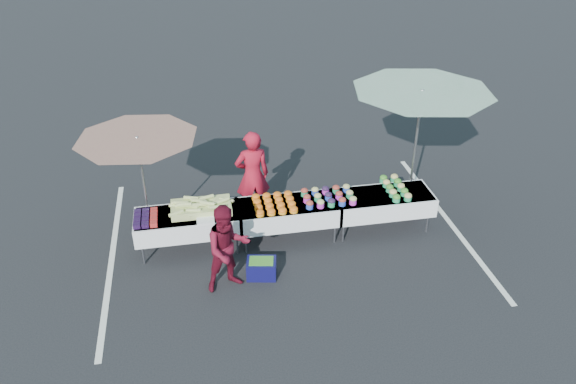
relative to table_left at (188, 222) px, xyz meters
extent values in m
plane|color=black|center=(1.80, 0.00, -0.58)|extent=(80.00, 80.00, 0.00)
cube|color=silver|center=(-1.40, 0.00, -0.58)|extent=(0.10, 5.00, 0.00)
cube|color=silver|center=(5.00, 0.00, -0.58)|extent=(0.10, 5.00, 0.00)
cube|color=white|center=(0.00, 0.00, 0.15)|extent=(1.80, 0.75, 0.04)
cube|color=white|center=(0.00, 0.00, -0.01)|extent=(1.86, 0.81, 0.36)
cylinder|color=slate|center=(-0.82, -0.29, -0.39)|extent=(0.04, 0.04, 0.39)
cylinder|color=slate|center=(-0.82, 0.29, -0.39)|extent=(0.04, 0.04, 0.39)
cylinder|color=slate|center=(0.82, -0.29, -0.39)|extent=(0.04, 0.04, 0.39)
cylinder|color=slate|center=(0.82, 0.29, -0.39)|extent=(0.04, 0.04, 0.39)
cube|color=white|center=(1.80, 0.00, 0.15)|extent=(1.80, 0.75, 0.04)
cube|color=white|center=(1.80, 0.00, -0.01)|extent=(1.86, 0.81, 0.36)
cylinder|color=slate|center=(0.98, -0.29, -0.39)|extent=(0.04, 0.04, 0.39)
cylinder|color=slate|center=(0.98, 0.29, -0.39)|extent=(0.04, 0.04, 0.39)
cylinder|color=slate|center=(2.62, -0.29, -0.39)|extent=(0.04, 0.04, 0.39)
cylinder|color=slate|center=(2.62, 0.29, -0.39)|extent=(0.04, 0.04, 0.39)
cube|color=white|center=(3.60, 0.00, 0.15)|extent=(1.80, 0.75, 0.04)
cube|color=white|center=(3.60, 0.00, -0.01)|extent=(1.86, 0.81, 0.36)
cylinder|color=slate|center=(2.78, -0.29, -0.39)|extent=(0.04, 0.04, 0.39)
cylinder|color=slate|center=(2.78, 0.29, -0.39)|extent=(0.04, 0.04, 0.39)
cylinder|color=slate|center=(4.42, -0.29, -0.39)|extent=(0.04, 0.04, 0.39)
cylinder|color=slate|center=(4.42, 0.29, -0.39)|extent=(0.04, 0.04, 0.39)
cube|color=black|center=(-0.85, -0.27, 0.21)|extent=(0.12, 0.12, 0.08)
cube|color=black|center=(-0.85, -0.13, 0.21)|extent=(0.12, 0.12, 0.08)
cube|color=black|center=(-0.85, 0.01, 0.21)|extent=(0.12, 0.12, 0.08)
cube|color=black|center=(-0.85, 0.15, 0.21)|extent=(0.12, 0.12, 0.08)
cube|color=black|center=(-0.71, -0.27, 0.21)|extent=(0.12, 0.12, 0.08)
cube|color=black|center=(-0.71, -0.13, 0.21)|extent=(0.12, 0.12, 0.08)
cube|color=black|center=(-0.71, 0.01, 0.21)|extent=(0.12, 0.12, 0.08)
cube|color=black|center=(-0.71, 0.15, 0.21)|extent=(0.12, 0.12, 0.08)
cube|color=red|center=(-0.57, -0.27, 0.21)|extent=(0.12, 0.12, 0.08)
cube|color=red|center=(-0.57, -0.13, 0.21)|extent=(0.12, 0.12, 0.08)
cube|color=red|center=(-0.57, 0.01, 0.21)|extent=(0.12, 0.12, 0.08)
cube|color=red|center=(-0.57, 0.15, 0.21)|extent=(0.12, 0.12, 0.08)
cube|color=#94B45C|center=(0.25, 0.05, 0.24)|extent=(1.05, 0.55, 0.14)
cylinder|color=#94B45C|center=(0.55, 0.20, 0.27)|extent=(0.27, 0.09, 0.10)
cylinder|color=#94B45C|center=(-0.13, 0.10, 0.34)|extent=(0.27, 0.14, 0.07)
cylinder|color=#94B45C|center=(0.36, -0.06, 0.38)|extent=(0.27, 0.14, 0.09)
cylinder|color=#94B45C|center=(-0.17, 0.08, 0.28)|extent=(0.27, 0.15, 0.10)
cylinder|color=#94B45C|center=(0.07, -0.01, 0.33)|extent=(0.27, 0.15, 0.08)
cylinder|color=#94B45C|center=(0.21, 0.09, 0.36)|extent=(0.27, 0.10, 0.10)
cylinder|color=#94B45C|center=(0.21, -0.03, 0.36)|extent=(0.27, 0.07, 0.08)
cylinder|color=#94B45C|center=(0.12, -0.13, 0.31)|extent=(0.27, 0.14, 0.09)
cylinder|color=#94B45C|center=(0.09, 0.25, 0.34)|extent=(0.27, 0.12, 0.08)
cylinder|color=#94B45C|center=(0.71, 0.14, 0.29)|extent=(0.27, 0.16, 0.08)
cylinder|color=#94B45C|center=(-0.06, 0.01, 0.34)|extent=(0.27, 0.11, 0.07)
cylinder|color=#94B45C|center=(0.16, -0.18, 0.27)|extent=(0.27, 0.10, 0.07)
cylinder|color=#94B45C|center=(0.36, 0.19, 0.35)|extent=(0.27, 0.12, 0.08)
cylinder|color=#94B45C|center=(-0.18, -0.17, 0.31)|extent=(0.27, 0.15, 0.08)
cylinder|color=#94B45C|center=(-0.09, 0.09, 0.36)|extent=(0.27, 0.10, 0.08)
cylinder|color=#94B45C|center=(0.46, 0.00, 0.32)|extent=(0.27, 0.16, 0.10)
cylinder|color=#94B45C|center=(-0.03, -0.02, 0.38)|extent=(0.27, 0.12, 0.09)
cylinder|color=#94B45C|center=(0.52, -0.18, 0.37)|extent=(0.27, 0.09, 0.07)
cylinder|color=#94B45C|center=(0.58, -0.15, 0.30)|extent=(0.27, 0.10, 0.09)
cylinder|color=#94B45C|center=(0.50, -0.09, 0.28)|extent=(0.27, 0.12, 0.09)
cylinder|color=#94B45C|center=(0.35, 0.28, 0.27)|extent=(0.27, 0.10, 0.08)
cylinder|color=#94B45C|center=(0.63, 0.03, 0.34)|extent=(0.27, 0.14, 0.10)
cylinder|color=#94B45C|center=(0.56, 0.25, 0.27)|extent=(0.27, 0.12, 0.07)
cube|color=white|center=(0.30, -0.30, 0.19)|extent=(0.30, 0.25, 0.05)
cylinder|color=orange|center=(1.25, -0.28, 0.19)|extent=(0.15, 0.15, 0.05)
ellipsoid|color=#D03D0B|center=(1.25, -0.28, 0.23)|extent=(0.15, 0.15, 0.08)
cylinder|color=orange|center=(1.25, -0.10, 0.19)|extent=(0.15, 0.15, 0.05)
ellipsoid|color=#D03D0B|center=(1.25, -0.10, 0.23)|extent=(0.15, 0.15, 0.08)
cylinder|color=orange|center=(1.25, 0.08, 0.19)|extent=(0.15, 0.15, 0.05)
ellipsoid|color=#D03D0B|center=(1.25, 0.08, 0.23)|extent=(0.15, 0.15, 0.08)
cylinder|color=orange|center=(1.25, 0.26, 0.19)|extent=(0.15, 0.15, 0.05)
ellipsoid|color=#D03D0B|center=(1.25, 0.26, 0.23)|extent=(0.15, 0.15, 0.08)
cylinder|color=orange|center=(1.45, -0.28, 0.19)|extent=(0.15, 0.15, 0.05)
ellipsoid|color=#D03D0B|center=(1.45, -0.28, 0.23)|extent=(0.15, 0.15, 0.08)
cylinder|color=orange|center=(1.45, -0.10, 0.19)|extent=(0.15, 0.15, 0.05)
ellipsoid|color=#D03D0B|center=(1.45, -0.10, 0.23)|extent=(0.15, 0.15, 0.08)
cylinder|color=orange|center=(1.45, 0.08, 0.19)|extent=(0.15, 0.15, 0.05)
ellipsoid|color=#D03D0B|center=(1.45, 0.08, 0.23)|extent=(0.15, 0.15, 0.08)
cylinder|color=orange|center=(1.45, 0.26, 0.19)|extent=(0.15, 0.15, 0.05)
ellipsoid|color=#D03D0B|center=(1.45, 0.26, 0.23)|extent=(0.15, 0.15, 0.08)
cylinder|color=orange|center=(1.65, -0.28, 0.19)|extent=(0.15, 0.15, 0.05)
ellipsoid|color=#D03D0B|center=(1.65, -0.28, 0.23)|extent=(0.15, 0.15, 0.08)
cylinder|color=orange|center=(1.65, -0.10, 0.19)|extent=(0.15, 0.15, 0.05)
ellipsoid|color=#D03D0B|center=(1.65, -0.10, 0.23)|extent=(0.15, 0.15, 0.08)
cylinder|color=orange|center=(1.65, 0.08, 0.19)|extent=(0.15, 0.15, 0.05)
ellipsoid|color=#D03D0B|center=(1.65, 0.08, 0.23)|extent=(0.15, 0.15, 0.08)
cylinder|color=orange|center=(1.65, 0.26, 0.19)|extent=(0.15, 0.15, 0.05)
ellipsoid|color=#D03D0B|center=(1.65, 0.26, 0.23)|extent=(0.15, 0.15, 0.08)
cylinder|color=orange|center=(1.85, -0.28, 0.19)|extent=(0.15, 0.15, 0.05)
ellipsoid|color=#D03D0B|center=(1.85, -0.28, 0.23)|extent=(0.15, 0.15, 0.08)
cylinder|color=orange|center=(1.85, -0.10, 0.19)|extent=(0.15, 0.15, 0.05)
ellipsoid|color=#D03D0B|center=(1.85, -0.10, 0.23)|extent=(0.15, 0.15, 0.08)
cylinder|color=orange|center=(1.85, 0.08, 0.19)|extent=(0.15, 0.15, 0.05)
ellipsoid|color=#D03D0B|center=(1.85, 0.08, 0.23)|extent=(0.15, 0.15, 0.08)
cylinder|color=orange|center=(1.85, 0.26, 0.19)|extent=(0.15, 0.15, 0.05)
ellipsoid|color=#D03D0B|center=(1.85, 0.26, 0.23)|extent=(0.15, 0.15, 0.08)
cylinder|color=#2846BB|center=(2.15, -0.22, 0.22)|extent=(0.13, 0.13, 0.10)
ellipsoid|color=maroon|center=(2.15, -0.22, 0.28)|extent=(0.14, 0.14, 0.10)
cylinder|color=#CA2BBF|center=(2.15, 0.00, 0.22)|extent=(0.13, 0.13, 0.10)
ellipsoid|color=maroon|center=(2.15, 0.00, 0.28)|extent=(0.14, 0.14, 0.10)
cylinder|color=#249059|center=(2.15, 0.22, 0.22)|extent=(0.13, 0.13, 0.10)
ellipsoid|color=maroon|center=(2.15, 0.22, 0.28)|extent=(0.14, 0.14, 0.10)
cylinder|color=#CA2BBF|center=(2.35, -0.22, 0.22)|extent=(0.13, 0.13, 0.10)
ellipsoid|color=tan|center=(2.35, -0.22, 0.28)|extent=(0.14, 0.14, 0.10)
cylinder|color=#249059|center=(2.35, 0.00, 0.22)|extent=(0.13, 0.13, 0.10)
ellipsoid|color=tan|center=(2.35, 0.00, 0.28)|extent=(0.14, 0.14, 0.10)
cylinder|color=#2846BB|center=(2.35, 0.22, 0.22)|extent=(0.13, 0.13, 0.10)
ellipsoid|color=tan|center=(2.35, 0.22, 0.28)|extent=(0.14, 0.14, 0.10)
cylinder|color=#249059|center=(2.55, -0.22, 0.22)|extent=(0.13, 0.13, 0.10)
ellipsoid|color=black|center=(2.55, -0.22, 0.28)|extent=(0.14, 0.14, 0.10)
cylinder|color=#2846BB|center=(2.55, 0.00, 0.22)|extent=(0.13, 0.13, 0.10)
ellipsoid|color=black|center=(2.55, 0.00, 0.28)|extent=(0.14, 0.14, 0.10)
cylinder|color=#CA2BBF|center=(2.55, 0.22, 0.22)|extent=(0.13, 0.13, 0.10)
ellipsoid|color=black|center=(2.55, 0.22, 0.28)|extent=(0.14, 0.14, 0.10)
cylinder|color=#2846BB|center=(2.75, -0.22, 0.22)|extent=(0.13, 0.13, 0.10)
ellipsoid|color=maroon|center=(2.75, -0.22, 0.28)|extent=(0.14, 0.14, 0.10)
cylinder|color=#CA2BBF|center=(2.75, 0.00, 0.22)|extent=(0.13, 0.13, 0.10)
ellipsoid|color=maroon|center=(2.75, 0.00, 0.28)|extent=(0.14, 0.14, 0.10)
cylinder|color=#249059|center=(2.75, 0.22, 0.22)|extent=(0.13, 0.13, 0.10)
ellipsoid|color=maroon|center=(2.75, 0.22, 0.28)|extent=(0.14, 0.14, 0.10)
cylinder|color=#CA2BBF|center=(2.95, -0.22, 0.22)|extent=(0.13, 0.13, 0.10)
ellipsoid|color=tan|center=(2.95, -0.22, 0.28)|extent=(0.14, 0.14, 0.10)
cylinder|color=#249059|center=(2.95, 0.00, 0.22)|extent=(0.13, 0.13, 0.10)
ellipsoid|color=tan|center=(2.95, 0.00, 0.28)|extent=(0.14, 0.14, 0.10)
cylinder|color=#2846BB|center=(2.95, 0.22, 0.22)|extent=(0.13, 0.13, 0.10)
ellipsoid|color=tan|center=(2.95, 0.22, 0.28)|extent=(0.14, 0.14, 0.10)
cylinder|color=#249059|center=(3.75, -0.28, 0.21)|extent=(0.14, 0.14, 0.08)
ellipsoid|color=#40751F|center=(3.75, -0.28, 0.26)|extent=(0.14, 0.14, 0.11)
cylinder|color=#249059|center=(3.75, -0.10, 0.21)|extent=(0.14, 0.14, 0.08)
ellipsoid|color=tan|center=(3.75, -0.10, 0.26)|extent=(0.14, 0.14, 0.11)
cylinder|color=#249059|center=(3.75, 0.08, 0.21)|extent=(0.14, 0.14, 0.08)
ellipsoid|color=#40751F|center=(3.75, 0.08, 0.26)|extent=(0.14, 0.14, 0.11)
cylinder|color=#249059|center=(3.75, 0.26, 0.21)|extent=(0.14, 0.14, 0.08)
ellipsoid|color=tan|center=(3.75, 0.26, 0.26)|extent=(0.14, 0.14, 0.11)
cylinder|color=#249059|center=(3.75, 0.44, 0.21)|extent=(0.14, 0.14, 0.08)
ellipsoid|color=#40751F|center=(3.75, 0.44, 0.26)|extent=(0.14, 0.14, 0.11)
cylinder|color=#249059|center=(3.97, -0.28, 0.21)|extent=(0.14, 0.14, 0.08)
ellipsoid|color=tan|center=(3.97, -0.28, 0.26)|extent=(0.14, 0.14, 0.11)
cylinder|color=#249059|center=(3.97, -0.10, 0.21)|extent=(0.14, 0.14, 0.08)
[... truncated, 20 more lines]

